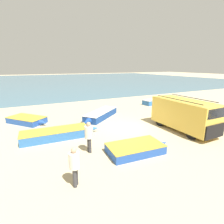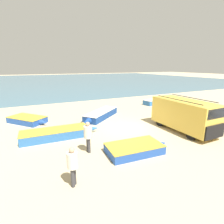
{
  "view_description": "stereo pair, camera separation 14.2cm",
  "coord_description": "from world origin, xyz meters",
  "px_view_note": "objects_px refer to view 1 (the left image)",
  "views": [
    {
      "loc": [
        -6.76,
        -11.1,
        4.72
      ],
      "look_at": [
        -0.58,
        1.52,
        1.0
      ],
      "focal_mm": 28.0,
      "sensor_mm": 36.0,
      "label": 1
    },
    {
      "loc": [
        -6.63,
        -11.16,
        4.72
      ],
      "look_at": [
        -0.58,
        1.52,
        1.0
      ],
      "focal_mm": 28.0,
      "sensor_mm": 36.0,
      "label": 2
    }
  ],
  "objects_px": {
    "fishing_rowboat_0": "(156,101)",
    "fisherman_0": "(164,105)",
    "parked_van": "(184,114)",
    "fisherman_2": "(89,134)",
    "fisherman_1": "(200,109)",
    "fishing_rowboat_3": "(100,115)",
    "fisherman_3": "(75,163)",
    "fishing_rowboat_4": "(136,148)",
    "fishing_rowboat_1": "(28,120)",
    "fishing_rowboat_2": "(58,134)"
  },
  "relations": [
    {
      "from": "fishing_rowboat_0",
      "to": "fisherman_2",
      "type": "height_order",
      "value": "fisherman_2"
    },
    {
      "from": "parked_van",
      "to": "fishing_rowboat_3",
      "type": "bearing_deg",
      "value": -142.96
    },
    {
      "from": "fishing_rowboat_3",
      "to": "fisherman_0",
      "type": "xyz_separation_m",
      "value": [
        5.79,
        -2.03,
        0.73
      ]
    },
    {
      "from": "parked_van",
      "to": "fisherman_2",
      "type": "bearing_deg",
      "value": -89.22
    },
    {
      "from": "fishing_rowboat_2",
      "to": "fishing_rowboat_3",
      "type": "distance_m",
      "value": 5.24
    },
    {
      "from": "parked_van",
      "to": "fishing_rowboat_3",
      "type": "relative_size",
      "value": 1.07
    },
    {
      "from": "fishing_rowboat_0",
      "to": "fishing_rowboat_2",
      "type": "height_order",
      "value": "fishing_rowboat_0"
    },
    {
      "from": "fishing_rowboat_2",
      "to": "fishing_rowboat_4",
      "type": "relative_size",
      "value": 1.41
    },
    {
      "from": "fishing_rowboat_0",
      "to": "fishing_rowboat_1",
      "type": "relative_size",
      "value": 1.21
    },
    {
      "from": "fishing_rowboat_2",
      "to": "fisherman_2",
      "type": "xyz_separation_m",
      "value": [
        1.24,
        -2.87,
        0.76
      ]
    },
    {
      "from": "fishing_rowboat_4",
      "to": "fisherman_2",
      "type": "height_order",
      "value": "fisherman_2"
    },
    {
      "from": "fishing_rowboat_2",
      "to": "fisherman_0",
      "type": "xyz_separation_m",
      "value": [
        10.08,
        0.99,
        0.75
      ]
    },
    {
      "from": "parked_van",
      "to": "fisherman_1",
      "type": "relative_size",
      "value": 2.94
    },
    {
      "from": "fishing_rowboat_2",
      "to": "fisherman_3",
      "type": "distance_m",
      "value": 5.4
    },
    {
      "from": "fisherman_2",
      "to": "fisherman_3",
      "type": "relative_size",
      "value": 1.05
    },
    {
      "from": "fishing_rowboat_0",
      "to": "fishing_rowboat_2",
      "type": "distance_m",
      "value": 14.43
    },
    {
      "from": "fishing_rowboat_1",
      "to": "fisherman_3",
      "type": "relative_size",
      "value": 2.08
    },
    {
      "from": "fishing_rowboat_1",
      "to": "fishing_rowboat_3",
      "type": "relative_size",
      "value": 0.75
    },
    {
      "from": "fishing_rowboat_2",
      "to": "fisherman_0",
      "type": "bearing_deg",
      "value": 7.63
    },
    {
      "from": "fishing_rowboat_0",
      "to": "fisherman_1",
      "type": "relative_size",
      "value": 2.5
    },
    {
      "from": "fishing_rowboat_0",
      "to": "fishing_rowboat_4",
      "type": "bearing_deg",
      "value": -142.48
    },
    {
      "from": "fisherman_1",
      "to": "fisherman_3",
      "type": "height_order",
      "value": "fisherman_1"
    },
    {
      "from": "fishing_rowboat_0",
      "to": "fisherman_0",
      "type": "distance_m",
      "value": 5.81
    },
    {
      "from": "fishing_rowboat_1",
      "to": "fisherman_2",
      "type": "distance_m",
      "value": 7.94
    },
    {
      "from": "fisherman_3",
      "to": "fishing_rowboat_0",
      "type": "bearing_deg",
      "value": -107.06
    },
    {
      "from": "fishing_rowboat_4",
      "to": "fisherman_3",
      "type": "bearing_deg",
      "value": -157.44
    },
    {
      "from": "parked_van",
      "to": "fisherman_2",
      "type": "distance_m",
      "value": 7.48
    },
    {
      "from": "parked_van",
      "to": "fishing_rowboat_4",
      "type": "distance_m",
      "value": 5.41
    },
    {
      "from": "fishing_rowboat_0",
      "to": "fisherman_3",
      "type": "xyz_separation_m",
      "value": [
        -13.4,
        -11.19,
        0.7
      ]
    },
    {
      "from": "fishing_rowboat_0",
      "to": "fishing_rowboat_3",
      "type": "distance_m",
      "value": 9.35
    },
    {
      "from": "parked_van",
      "to": "fisherman_3",
      "type": "bearing_deg",
      "value": -74.06
    },
    {
      "from": "fishing_rowboat_3",
      "to": "fisherman_0",
      "type": "distance_m",
      "value": 6.18
    },
    {
      "from": "fishing_rowboat_3",
      "to": "fisherman_2",
      "type": "bearing_deg",
      "value": 22.92
    },
    {
      "from": "fisherman_0",
      "to": "fisherman_3",
      "type": "height_order",
      "value": "fisherman_0"
    },
    {
      "from": "fishing_rowboat_4",
      "to": "fisherman_3",
      "type": "xyz_separation_m",
      "value": [
        -3.8,
        -1.3,
        0.76
      ]
    },
    {
      "from": "fisherman_3",
      "to": "parked_van",
      "type": "bearing_deg",
      "value": -129.9
    },
    {
      "from": "fishing_rowboat_1",
      "to": "fisherman_2",
      "type": "height_order",
      "value": "fisherman_2"
    },
    {
      "from": "parked_van",
      "to": "fisherman_3",
      "type": "relative_size",
      "value": 2.97
    },
    {
      "from": "fishing_rowboat_1",
      "to": "fishing_rowboat_4",
      "type": "relative_size",
      "value": 0.93
    },
    {
      "from": "fishing_rowboat_3",
      "to": "fisherman_0",
      "type": "bearing_deg",
      "value": 121.07
    },
    {
      "from": "fishing_rowboat_1",
      "to": "fisherman_3",
      "type": "bearing_deg",
      "value": -31.68
    },
    {
      "from": "fishing_rowboat_2",
      "to": "fishing_rowboat_0",
      "type": "bearing_deg",
      "value": 25.89
    },
    {
      "from": "fisherman_2",
      "to": "fishing_rowboat_0",
      "type": "bearing_deg",
      "value": 31.8
    },
    {
      "from": "fishing_rowboat_0",
      "to": "fishing_rowboat_2",
      "type": "bearing_deg",
      "value": -164.47
    },
    {
      "from": "fishing_rowboat_3",
      "to": "fisherman_3",
      "type": "distance_m",
      "value": 9.52
    },
    {
      "from": "fishing_rowboat_2",
      "to": "fishing_rowboat_3",
      "type": "height_order",
      "value": "fishing_rowboat_3"
    },
    {
      "from": "fishing_rowboat_0",
      "to": "fishing_rowboat_4",
      "type": "distance_m",
      "value": 13.79
    },
    {
      "from": "parked_van",
      "to": "fishing_rowboat_0",
      "type": "height_order",
      "value": "parked_van"
    },
    {
      "from": "parked_van",
      "to": "fishing_rowboat_0",
      "type": "relative_size",
      "value": 1.18
    },
    {
      "from": "fisherman_2",
      "to": "fishing_rowboat_4",
      "type": "bearing_deg",
      "value": -30.94
    }
  ]
}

